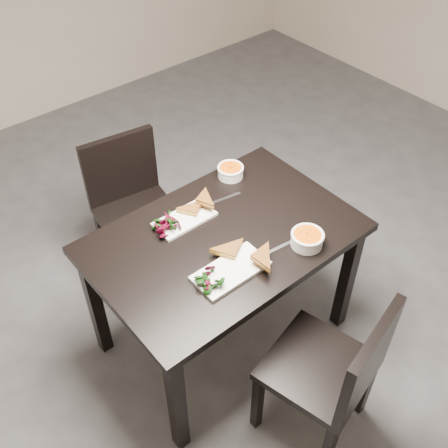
{
  "coord_description": "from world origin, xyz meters",
  "views": [
    {
      "loc": [
        -1.55,
        -1.53,
        2.44
      ],
      "look_at": [
        -0.45,
        -0.2,
        0.82
      ],
      "focal_mm": 42.87,
      "sensor_mm": 36.0,
      "label": 1
    }
  ],
  "objects_px": {
    "plate_far": "(185,219)",
    "soup_bowl_near": "(307,238)",
    "plate_near": "(231,271)",
    "chair_far": "(132,201)",
    "soup_bowl_far": "(231,171)",
    "table": "(224,250)",
    "chair_near": "(336,370)"
  },
  "relations": [
    {
      "from": "soup_bowl_far",
      "to": "chair_near",
      "type": "bearing_deg",
      "value": -105.44
    },
    {
      "from": "table",
      "to": "plate_far",
      "type": "distance_m",
      "value": 0.23
    },
    {
      "from": "plate_near",
      "to": "soup_bowl_far",
      "type": "bearing_deg",
      "value": 49.81
    },
    {
      "from": "table",
      "to": "soup_bowl_far",
      "type": "height_order",
      "value": "soup_bowl_far"
    },
    {
      "from": "table",
      "to": "chair_far",
      "type": "distance_m",
      "value": 0.77
    },
    {
      "from": "table",
      "to": "plate_near",
      "type": "relative_size",
      "value": 3.68
    },
    {
      "from": "chair_far",
      "to": "plate_near",
      "type": "distance_m",
      "value": 0.98
    },
    {
      "from": "chair_near",
      "to": "soup_bowl_near",
      "type": "height_order",
      "value": "chair_near"
    },
    {
      "from": "chair_near",
      "to": "chair_far",
      "type": "distance_m",
      "value": 1.45
    },
    {
      "from": "chair_far",
      "to": "plate_far",
      "type": "distance_m",
      "value": 0.62
    },
    {
      "from": "chair_near",
      "to": "soup_bowl_far",
      "type": "height_order",
      "value": "chair_near"
    },
    {
      "from": "soup_bowl_far",
      "to": "chair_far",
      "type": "bearing_deg",
      "value": 128.86
    },
    {
      "from": "soup_bowl_far",
      "to": "plate_far",
      "type": "bearing_deg",
      "value": -162.87
    },
    {
      "from": "plate_near",
      "to": "soup_bowl_far",
      "type": "height_order",
      "value": "soup_bowl_far"
    },
    {
      "from": "table",
      "to": "chair_far",
      "type": "bearing_deg",
      "value": 93.88
    },
    {
      "from": "table",
      "to": "plate_far",
      "type": "relative_size",
      "value": 4.2
    },
    {
      "from": "table",
      "to": "soup_bowl_near",
      "type": "distance_m",
      "value": 0.39
    },
    {
      "from": "chair_far",
      "to": "soup_bowl_near",
      "type": "height_order",
      "value": "chair_far"
    },
    {
      "from": "plate_near",
      "to": "soup_bowl_near",
      "type": "height_order",
      "value": "soup_bowl_near"
    },
    {
      "from": "chair_near",
      "to": "soup_bowl_near",
      "type": "distance_m",
      "value": 0.57
    },
    {
      "from": "chair_near",
      "to": "soup_bowl_near",
      "type": "xyz_separation_m",
      "value": [
        0.22,
        0.42,
        0.3
      ]
    },
    {
      "from": "soup_bowl_near",
      "to": "plate_far",
      "type": "bearing_deg",
      "value": 124.37
    },
    {
      "from": "plate_far",
      "to": "table",
      "type": "bearing_deg",
      "value": -68.17
    },
    {
      "from": "chair_far",
      "to": "plate_far",
      "type": "bearing_deg",
      "value": -84.2
    },
    {
      "from": "chair_far",
      "to": "plate_far",
      "type": "relative_size",
      "value": 2.97
    },
    {
      "from": "soup_bowl_near",
      "to": "soup_bowl_far",
      "type": "relative_size",
      "value": 1.1
    },
    {
      "from": "chair_far",
      "to": "soup_bowl_near",
      "type": "bearing_deg",
      "value": -65.32
    },
    {
      "from": "plate_far",
      "to": "soup_bowl_near",
      "type": "bearing_deg",
      "value": -55.63
    },
    {
      "from": "soup_bowl_far",
      "to": "plate_near",
      "type": "bearing_deg",
      "value": -130.19
    },
    {
      "from": "plate_far",
      "to": "plate_near",
      "type": "bearing_deg",
      "value": -96.32
    },
    {
      "from": "soup_bowl_far",
      "to": "soup_bowl_near",
      "type": "bearing_deg",
      "value": -95.44
    },
    {
      "from": "chair_far",
      "to": "soup_bowl_far",
      "type": "xyz_separation_m",
      "value": [
        0.35,
        -0.44,
        0.3
      ]
    }
  ]
}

